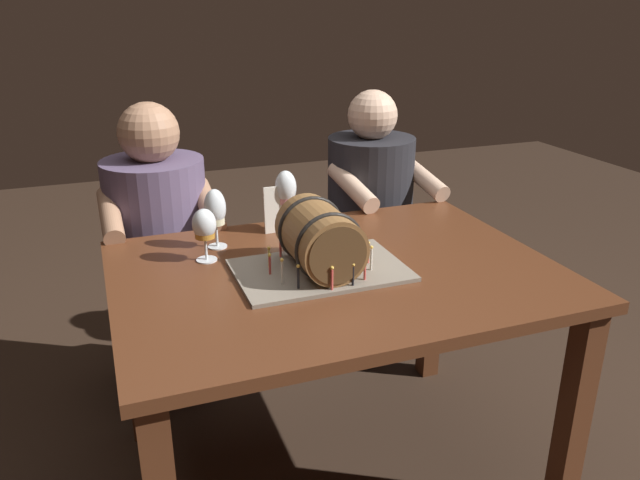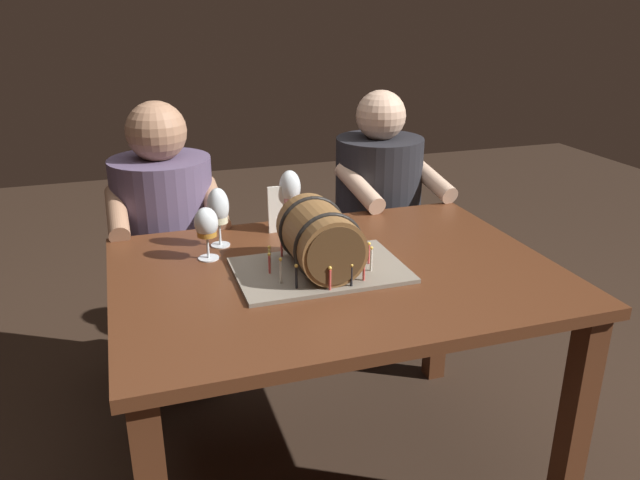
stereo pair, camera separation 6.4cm
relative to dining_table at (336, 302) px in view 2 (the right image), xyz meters
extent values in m
plane|color=#332319|center=(0.00, 0.00, -0.63)|extent=(8.00, 8.00, 0.00)
cube|color=#562D19|center=(0.00, 0.00, 0.09)|extent=(1.29, 0.94, 0.03)
cube|color=#562D19|center=(0.58, -0.41, -0.28)|extent=(0.07, 0.07, 0.70)
cube|color=#562D19|center=(-0.58, 0.41, -0.28)|extent=(0.07, 0.07, 0.70)
cube|color=#562D19|center=(0.58, 0.41, -0.28)|extent=(0.07, 0.07, 0.70)
cube|color=gray|center=(-0.05, -0.01, 0.11)|extent=(0.49, 0.32, 0.01)
cylinder|color=brown|center=(-0.05, -0.01, 0.21)|extent=(0.19, 0.28, 0.19)
cylinder|color=#4F371E|center=(-0.05, -0.15, 0.21)|extent=(0.17, 0.00, 0.17)
cylinder|color=#4F371E|center=(-0.05, 0.13, 0.21)|extent=(0.17, 0.00, 0.17)
torus|color=black|center=(-0.05, -0.08, 0.21)|extent=(0.20, 0.01, 0.20)
torus|color=black|center=(-0.05, 0.07, 0.21)|extent=(0.20, 0.01, 0.20)
cylinder|color=#D64C47|center=(0.09, -0.02, 0.15)|extent=(0.01, 0.01, 0.06)
sphere|color=#F9C64C|center=(0.09, -0.02, 0.18)|extent=(0.01, 0.01, 0.01)
cylinder|color=black|center=(0.08, 0.06, 0.15)|extent=(0.01, 0.01, 0.06)
sphere|color=#F9C64C|center=(0.08, 0.06, 0.19)|extent=(0.01, 0.01, 0.01)
cylinder|color=#EAD666|center=(0.05, 0.10, 0.15)|extent=(0.01, 0.01, 0.07)
sphere|color=#F9C64C|center=(0.05, 0.10, 0.19)|extent=(0.01, 0.01, 0.01)
cylinder|color=silver|center=(-0.02, 0.14, 0.15)|extent=(0.01, 0.01, 0.05)
sphere|color=#F9C64C|center=(-0.02, 0.14, 0.18)|extent=(0.01, 0.01, 0.01)
cylinder|color=silver|center=(-0.10, 0.13, 0.15)|extent=(0.01, 0.01, 0.06)
sphere|color=#F9C64C|center=(-0.10, 0.13, 0.18)|extent=(0.01, 0.01, 0.01)
cylinder|color=#D64C47|center=(-0.13, 0.12, 0.15)|extent=(0.01, 0.01, 0.06)
sphere|color=#F9C64C|center=(-0.13, 0.12, 0.18)|extent=(0.01, 0.01, 0.01)
cylinder|color=#EAD666|center=(-0.19, 0.05, 0.15)|extent=(0.01, 0.01, 0.06)
sphere|color=#F9C64C|center=(-0.19, 0.05, 0.18)|extent=(0.01, 0.01, 0.01)
cylinder|color=#D64C47|center=(-0.20, 0.01, 0.15)|extent=(0.01, 0.01, 0.05)
sphere|color=#F9C64C|center=(-0.20, 0.01, 0.18)|extent=(0.01, 0.01, 0.01)
cylinder|color=silver|center=(-0.19, -0.07, 0.15)|extent=(0.01, 0.01, 0.07)
sphere|color=#F9C64C|center=(-0.19, -0.07, 0.19)|extent=(0.01, 0.01, 0.01)
cylinder|color=black|center=(-0.15, -0.11, 0.15)|extent=(0.01, 0.01, 0.06)
sphere|color=#F9C64C|center=(-0.15, -0.11, 0.19)|extent=(0.01, 0.01, 0.01)
cylinder|color=#D64C47|center=(-0.07, -0.15, 0.15)|extent=(0.01, 0.01, 0.06)
sphere|color=#F9C64C|center=(-0.07, -0.15, 0.18)|extent=(0.01, 0.01, 0.01)
cylinder|color=black|center=(-0.01, -0.15, 0.15)|extent=(0.01, 0.01, 0.06)
sphere|color=#F9C64C|center=(-0.01, -0.15, 0.18)|extent=(0.01, 0.01, 0.01)
cylinder|color=#D64C47|center=(0.04, -0.12, 0.15)|extent=(0.01, 0.01, 0.06)
sphere|color=#F9C64C|center=(0.04, -0.12, 0.19)|extent=(0.01, 0.01, 0.01)
cylinder|color=silver|center=(0.08, -0.07, 0.15)|extent=(0.01, 0.01, 0.06)
sphere|color=#F9C64C|center=(0.08, -0.07, 0.19)|extent=(0.01, 0.01, 0.01)
cylinder|color=white|center=(-0.04, 0.37, 0.11)|extent=(0.07, 0.07, 0.00)
cylinder|color=white|center=(-0.04, 0.37, 0.16)|extent=(0.01, 0.01, 0.09)
ellipsoid|color=white|center=(-0.04, 0.37, 0.26)|extent=(0.07, 0.07, 0.12)
cylinder|color=pink|center=(-0.04, 0.37, 0.23)|extent=(0.06, 0.06, 0.04)
cylinder|color=white|center=(-0.29, 0.29, 0.11)|extent=(0.06, 0.06, 0.00)
cylinder|color=white|center=(-0.29, 0.29, 0.15)|extent=(0.01, 0.01, 0.07)
ellipsoid|color=white|center=(-0.29, 0.29, 0.24)|extent=(0.07, 0.07, 0.12)
cylinder|color=beige|center=(-0.29, 0.29, 0.21)|extent=(0.06, 0.06, 0.05)
cylinder|color=white|center=(-0.35, 0.19, 0.11)|extent=(0.06, 0.06, 0.00)
cylinder|color=white|center=(-0.35, 0.19, 0.15)|extent=(0.01, 0.01, 0.07)
ellipsoid|color=white|center=(-0.35, 0.19, 0.23)|extent=(0.07, 0.07, 0.09)
cylinder|color=#C6842D|center=(-0.35, 0.19, 0.20)|extent=(0.06, 0.06, 0.04)
cube|color=silver|center=(-0.06, 0.36, 0.19)|extent=(0.11, 0.02, 0.16)
cube|color=#372D40|center=(-0.44, 0.71, -0.41)|extent=(0.34, 0.32, 0.45)
cylinder|color=#5B4C6B|center=(-0.44, 0.71, 0.06)|extent=(0.37, 0.37, 0.49)
sphere|color=#A87A5B|center=(-0.44, 0.71, 0.41)|extent=(0.22, 0.22, 0.22)
cylinder|color=#A87A5B|center=(-0.27, 0.58, 0.16)|extent=(0.07, 0.31, 0.14)
cylinder|color=#A87A5B|center=(-0.60, 0.57, 0.16)|extent=(0.07, 0.31, 0.14)
cube|color=black|center=(0.44, 0.71, -0.41)|extent=(0.34, 0.32, 0.45)
cylinder|color=#232328|center=(0.44, 0.71, 0.07)|extent=(0.39, 0.39, 0.51)
sphere|color=beige|center=(0.44, 0.71, 0.42)|extent=(0.20, 0.20, 0.20)
cylinder|color=beige|center=(0.61, 0.59, 0.18)|extent=(0.10, 0.31, 0.14)
cylinder|color=beige|center=(0.29, 0.56, 0.18)|extent=(0.10, 0.31, 0.14)
camera|label=1|loc=(-0.63, -1.56, 0.86)|focal=35.08mm
camera|label=2|loc=(-0.57, -1.58, 0.86)|focal=35.08mm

